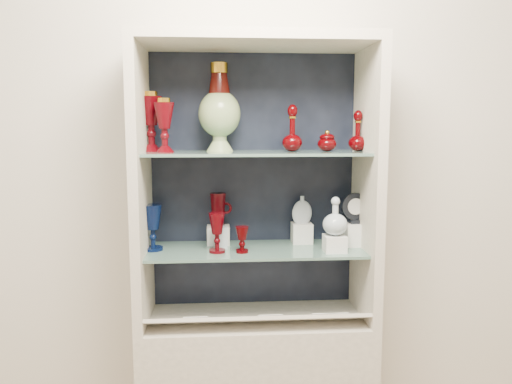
{
  "coord_description": "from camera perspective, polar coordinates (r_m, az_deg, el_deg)",
  "views": [
    {
      "loc": [
        -0.15,
        -0.56,
        1.58
      ],
      "look_at": [
        0.0,
        1.53,
        1.3
      ],
      "focal_mm": 35.0,
      "sensor_mm": 36.0,
      "label": 1
    }
  ],
  "objects": [
    {
      "name": "wall_back",
      "position": [
        2.32,
        -0.39,
        3.17
      ],
      "size": [
        3.5,
        0.02,
        2.8
      ],
      "primitive_type": "cube",
      "color": "white",
      "rests_on": "ground"
    },
    {
      "name": "cabinet_back_panel",
      "position": [
        2.3,
        -0.34,
        1.24
      ],
      "size": [
        0.98,
        0.02,
        1.15
      ],
      "primitive_type": "cube",
      "color": "black",
      "rests_on": "cabinet_base"
    },
    {
      "name": "cabinet_side_left",
      "position": [
        2.13,
        -13.0,
        0.54
      ],
      "size": [
        0.04,
        0.4,
        1.15
      ],
      "primitive_type": "cube",
      "color": "#BAB19F",
      "rests_on": "cabinet_base"
    },
    {
      "name": "cabinet_side_right",
      "position": [
        2.2,
        12.6,
        0.77
      ],
      "size": [
        0.04,
        0.4,
        1.15
      ],
      "primitive_type": "cube",
      "color": "#BAB19F",
      "rests_on": "cabinet_base"
    },
    {
      "name": "cabinet_top_cap",
      "position": [
        2.12,
        0.0,
        16.85
      ],
      "size": [
        1.0,
        0.4,
        0.04
      ],
      "primitive_type": "cube",
      "color": "#BAB19F",
      "rests_on": "cabinet_side_left"
    },
    {
      "name": "shelf_lower",
      "position": [
        2.18,
        -0.04,
        -6.61
      ],
      "size": [
        0.92,
        0.34,
        0.01
      ],
      "primitive_type": "cube",
      "color": "slate",
      "rests_on": "cabinet_side_left"
    },
    {
      "name": "shelf_upper",
      "position": [
        2.12,
        -0.04,
        4.48
      ],
      "size": [
        0.92,
        0.34,
        0.01
      ],
      "primitive_type": "cube",
      "color": "slate",
      "rests_on": "cabinet_side_left"
    },
    {
      "name": "label_ledge",
      "position": [
        2.14,
        0.22,
        -14.35
      ],
      "size": [
        0.92,
        0.17,
        0.09
      ],
      "primitive_type": "cube",
      "rotation": [
        -0.44,
        0.0,
        0.0
      ],
      "color": "#BAB19F",
      "rests_on": "cabinet_base"
    },
    {
      "name": "label_card_0",
      "position": [
        2.18,
        9.0,
        -13.58
      ],
      "size": [
        0.1,
        0.06,
        0.03
      ],
      "primitive_type": "cube",
      "rotation": [
        -0.44,
        0.0,
        0.0
      ],
      "color": "white",
      "rests_on": "label_ledge"
    },
    {
      "name": "label_card_1",
      "position": [
        2.13,
        -6.89,
        -14.06
      ],
      "size": [
        0.1,
        0.06,
        0.03
      ],
      "primitive_type": "cube",
      "rotation": [
        -0.44,
        0.0,
        0.0
      ],
      "color": "white",
      "rests_on": "label_ledge"
    },
    {
      "name": "label_card_2",
      "position": [
        2.14,
        1.58,
        -13.93
      ],
      "size": [
        0.1,
        0.06,
        0.03
      ],
      "primitive_type": "cube",
      "rotation": [
        -0.44,
        0.0,
        0.0
      ],
      "color": "white",
      "rests_on": "label_ledge"
    },
    {
      "name": "label_card_3",
      "position": [
        2.17,
        7.6,
        -13.67
      ],
      "size": [
        0.1,
        0.06,
        0.03
      ],
      "primitive_type": "cube",
      "rotation": [
        -0.44,
        0.0,
        0.0
      ],
      "color": "white",
      "rests_on": "label_ledge"
    },
    {
      "name": "pedestal_lamp_left",
      "position": [
        2.17,
        -11.89,
        7.87
      ],
      "size": [
        0.1,
        0.1,
        0.25
      ],
      "primitive_type": null,
      "rotation": [
        0.0,
        0.0,
        0.09
      ],
      "color": "#4E0409",
      "rests_on": "shelf_upper"
    },
    {
      "name": "pedestal_lamp_right",
      "position": [
        2.09,
        -10.42,
        7.5
      ],
      "size": [
        0.09,
        0.09,
        0.22
      ],
      "primitive_type": null,
      "rotation": [
        0.0,
        0.0,
        0.09
      ],
      "color": "#4E0409",
      "rests_on": "shelf_upper"
    },
    {
      "name": "enamel_urn",
      "position": [
        2.16,
        -4.2,
        9.61
      ],
      "size": [
        0.24,
        0.24,
        0.37
      ],
      "primitive_type": null,
      "rotation": [
        0.0,
        0.0,
        0.39
      ],
      "color": "#09491A",
      "rests_on": "shelf_upper"
    },
    {
      "name": "ruby_decanter_a",
      "position": [
        2.13,
        4.18,
        7.62
      ],
      "size": [
        0.1,
        0.1,
        0.22
      ],
      "primitive_type": null,
      "rotation": [
        0.0,
        0.0,
        0.13
      ],
      "color": "#460002",
      "rests_on": "shelf_upper"
    },
    {
      "name": "ruby_decanter_b",
      "position": [
        2.2,
        11.56,
        7.01
      ],
      "size": [
        0.1,
        0.1,
        0.18
      ],
      "primitive_type": null,
      "rotation": [
        0.0,
        0.0,
        0.36
      ],
      "color": "#460002",
      "rests_on": "shelf_upper"
    },
    {
      "name": "lidded_bowl",
      "position": [
        2.16,
        8.11,
        5.85
      ],
      "size": [
        0.11,
        0.11,
        0.09
      ],
      "primitive_type": null,
      "rotation": [
        0.0,
        0.0,
        -0.43
      ],
      "color": "#460002",
      "rests_on": "shelf_upper"
    },
    {
      "name": "cobalt_goblet",
      "position": [
        2.17,
        -11.73,
        -4.0
      ],
      "size": [
        0.09,
        0.09,
        0.2
      ],
      "primitive_type": null,
      "rotation": [
        0.0,
        0.0,
        -0.13
      ],
      "color": "#051239",
      "rests_on": "shelf_lower"
    },
    {
      "name": "ruby_goblet_tall",
      "position": [
        2.1,
        -4.48,
        -4.66
      ],
      "size": [
        0.09,
        0.09,
        0.17
      ],
      "primitive_type": null,
      "rotation": [
        0.0,
        0.0,
        -0.31
      ],
      "color": "#4E0409",
      "rests_on": "shelf_lower"
    },
    {
      "name": "ruby_goblet_small",
      "position": [
        2.1,
        -1.61,
        -5.47
      ],
      "size": [
        0.07,
        0.07,
        0.11
      ],
      "primitive_type": null,
      "rotation": [
        0.0,
        0.0,
        -0.18
      ],
      "color": "#460002",
      "rests_on": "shelf_lower"
    },
    {
      "name": "riser_ruby_pitcher",
      "position": [
        2.26,
        -4.33,
        -4.91
      ],
      "size": [
        0.1,
        0.1,
        0.08
      ],
      "primitive_type": "cube",
      "color": "silver",
      "rests_on": "shelf_lower"
    },
    {
      "name": "ruby_pitcher",
      "position": [
        2.24,
        -4.36,
        -2.03
      ],
      "size": [
        0.12,
        0.09,
        0.15
      ],
      "primitive_type": null,
      "rotation": [
        0.0,
        0.0,
        -0.15
      ],
      "color": "#4E0409",
      "rests_on": "riser_ruby_pitcher"
    },
    {
      "name": "clear_square_bottle",
      "position": [
        2.17,
        -4.0,
        -4.63
      ],
      "size": [
        0.06,
        0.06,
        0.14
      ],
      "primitive_type": null,
      "rotation": [
        0.0,
        0.0,
        0.16
      ],
      "color": "#A7B9C4",
      "rests_on": "shelf_lower"
    },
    {
      "name": "riser_flat_flask",
      "position": [
        2.28,
        5.25,
        -4.68
      ],
      "size": [
        0.09,
        0.09,
        0.09
      ],
      "primitive_type": "cube",
      "color": "silver",
      "rests_on": "shelf_lower"
    },
    {
      "name": "flat_flask",
      "position": [
        2.26,
        5.28,
        -1.97
      ],
      "size": [
        0.1,
        0.05,
        0.13
      ],
      "primitive_type": null,
      "rotation": [
        0.0,
        0.0,
        0.11
      ],
      "color": "#B3C0C9",
      "rests_on": "riser_flat_flask"
    },
    {
      "name": "riser_clear_round_decanter",
      "position": [
        2.14,
        8.98,
        -5.82
      ],
      "size": [
        0.09,
        0.09,
        0.07
      ],
      "primitive_type": "cube",
      "color": "silver",
      "rests_on": "shelf_lower"
    },
    {
      "name": "clear_round_decanter",
      "position": [
        2.12,
        9.04,
        -2.85
      ],
      "size": [
        0.11,
        0.11,
        0.16
      ],
      "primitive_type": null,
      "rotation": [
        0.0,
        0.0,
        0.05
      ],
      "color": "#A7B9C4",
      "rests_on": "riser_clear_round_decanter"
    },
    {
      "name": "riser_cameo_medallion",
      "position": [
        2.26,
        11.18,
        -4.8
      ],
      "size": [
        0.08,
        0.08,
        0.1
      ],
      "primitive_type": "cube",
      "color": "silver",
      "rests_on": "shelf_lower"
    },
    {
      "name": "cameo_medallion",
      "position": [
        2.24,
        11.26,
        -1.77
      ],
      "size": [
        0.12,
        0.06,
        0.14
      ],
      "primitive_type": null,
      "rotation": [
        0.0,
        0.0,
        0.12
      ],
      "color": "black",
      "rests_on": "riser_cameo_medallion"
    }
  ]
}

